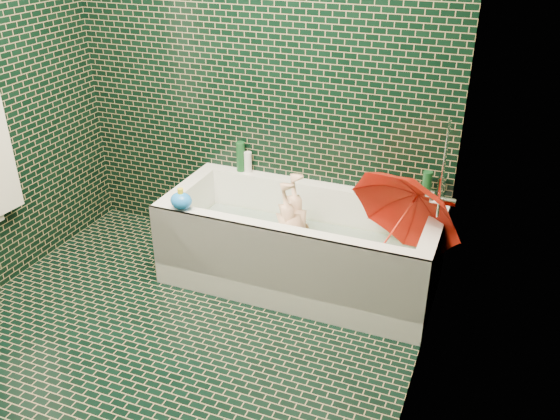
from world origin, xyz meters
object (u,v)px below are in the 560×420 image
at_px(bath_toy, 181,201).
at_px(child, 295,241).
at_px(umbrella, 395,228).
at_px(rubber_duck, 415,194).
at_px(bathtub, 299,253).

bearing_deg(bath_toy, child, 15.54).
distance_m(umbrella, bath_toy, 1.27).
xyz_separation_m(child, umbrella, (0.62, -0.05, 0.25)).
height_order(child, umbrella, umbrella).
height_order(child, rubber_duck, rubber_duck).
height_order(rubber_duck, bath_toy, bath_toy).
xyz_separation_m(rubber_duck, bath_toy, (-1.27, -0.66, 0.02)).
bearing_deg(bath_toy, umbrella, 1.46).
relative_size(umbrella, rubber_duck, 5.99).
distance_m(bathtub, rubber_duck, 0.81).
xyz_separation_m(bathtub, rubber_duck, (0.63, 0.35, 0.38)).
height_order(bathtub, child, bathtub).
height_order(bathtub, umbrella, umbrella).
xyz_separation_m(bathtub, bath_toy, (-0.65, -0.31, 0.40)).
relative_size(umbrella, bath_toy, 4.32).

